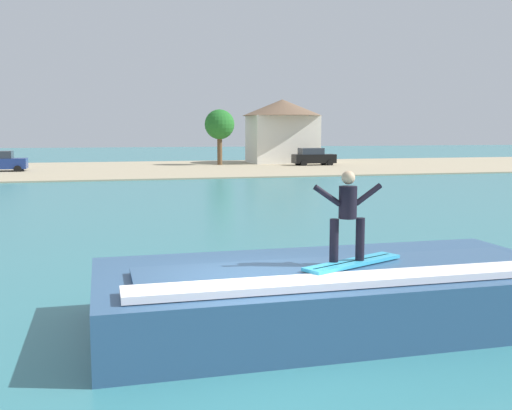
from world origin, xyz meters
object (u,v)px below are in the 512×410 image
object	(u,v)px
house_gabled_white	(282,127)
tree_tall_bare	(220,125)
wave_crest	(333,293)
surfer	(348,211)
car_far_shore	(313,157)
surfboard	(353,263)
car_near_shore	(2,162)

from	to	relation	value
house_gabled_white	tree_tall_bare	bearing A→B (deg)	-161.53
wave_crest	house_gabled_white	size ratio (longest dim) A/B	0.98
house_gabled_white	surfer	bearing A→B (deg)	-105.90
car_far_shore	house_gabled_white	distance (m)	6.50
surfboard	tree_tall_bare	xyz separation A→B (m)	(7.70, 51.30, 2.98)
car_far_shore	tree_tall_bare	distance (m)	10.15
surfboard	car_far_shore	bearing A→B (deg)	70.78
surfboard	wave_crest	bearing A→B (deg)	116.68
surfboard	house_gabled_white	xyz separation A→B (m)	(15.21, 53.81, 2.84)
car_near_shore	car_far_shore	size ratio (longest dim) A/B	0.89
car_far_shore	house_gabled_white	bearing A→B (deg)	106.74
car_far_shore	surfboard	bearing A→B (deg)	-109.22
tree_tall_bare	surfer	bearing A→B (deg)	-98.66
car_near_shore	house_gabled_white	bearing A→B (deg)	15.55
surfboard	car_far_shore	world-z (taller)	car_far_shore
house_gabled_white	car_far_shore	bearing A→B (deg)	-73.26
surfer	tree_tall_bare	world-z (taller)	tree_tall_bare
car_far_shore	tree_tall_bare	size ratio (longest dim) A/B	0.75
surfboard	house_gabled_white	distance (m)	55.99
wave_crest	car_far_shore	distance (m)	50.88
surfer	car_near_shore	world-z (taller)	surfer
surfboard	house_gabled_white	world-z (taller)	house_gabled_white
surfboard	house_gabled_white	size ratio (longest dim) A/B	0.24
car_near_shore	house_gabled_white	size ratio (longest dim) A/B	0.44
surfboard	tree_tall_bare	size ratio (longest dim) A/B	0.37
surfer	tree_tall_bare	xyz separation A→B (m)	(7.81, 51.28, 2.05)
car_near_shore	house_gabled_white	world-z (taller)	house_gabled_white
wave_crest	car_near_shore	world-z (taller)	car_near_shore
wave_crest	car_near_shore	xyz separation A→B (m)	(-12.26, 45.71, 0.39)
car_far_shore	surfer	bearing A→B (deg)	-109.35
car_near_shore	tree_tall_bare	world-z (taller)	tree_tall_bare
surfer	tree_tall_bare	size ratio (longest dim) A/B	0.28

